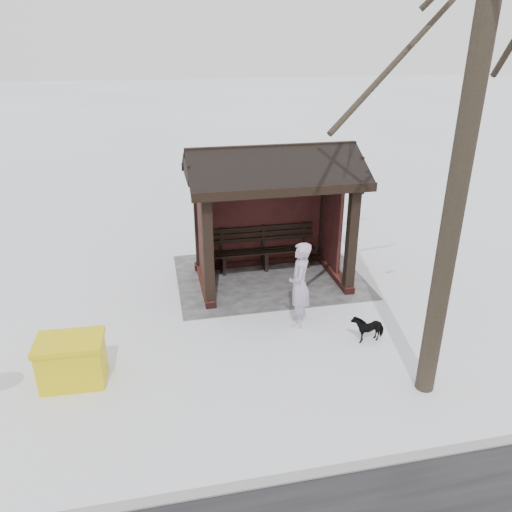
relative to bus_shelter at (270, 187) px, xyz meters
The scene contains 7 objects.
ground 2.17m from the bus_shelter, 90.00° to the left, with size 120.00×120.00×0.00m, color white.
kerb 6.05m from the bus_shelter, 90.00° to the left, with size 120.00×0.15×0.06m, color gray.
trampled_patch 2.16m from the bus_shelter, 90.00° to the right, with size 4.20×3.20×0.02m, color gray.
bus_shelter is the anchor object (origin of this frame).
pedestrian 2.48m from the bus_shelter, 92.15° to the left, with size 0.62×0.40×1.69m, color #B5A5C1.
dog 3.64m from the bus_shelter, 112.16° to the left, with size 0.27×0.60×0.51m, color black.
grit_bin 5.29m from the bus_shelter, 37.87° to the left, with size 1.06×0.75×0.79m.
Camera 1 is at (2.43, 9.92, 5.10)m, focal length 35.00 mm.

